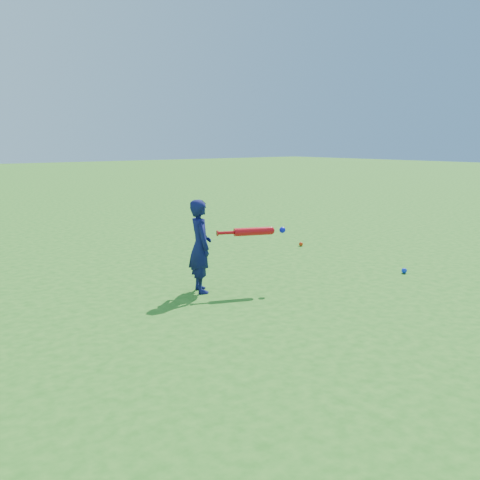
# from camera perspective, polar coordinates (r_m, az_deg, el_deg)

# --- Properties ---
(ground) EXTENTS (80.00, 80.00, 0.00)m
(ground) POSITION_cam_1_polar(r_m,az_deg,el_deg) (7.19, -0.94, -4.09)
(ground) COLOR #266F1A
(ground) RESTS_ON ground
(child) EXTENTS (0.39, 0.48, 1.13)m
(child) POSITION_cam_1_polar(r_m,az_deg,el_deg) (6.46, -4.26, -0.66)
(child) COLOR #10134B
(child) RESTS_ON ground
(ground_ball_red) EXTENTS (0.07, 0.07, 0.07)m
(ground_ball_red) POSITION_cam_1_polar(r_m,az_deg,el_deg) (9.41, 6.51, -0.43)
(ground_ball_red) COLOR red
(ground_ball_red) RESTS_ON ground
(ground_ball_blue) EXTENTS (0.08, 0.08, 0.08)m
(ground_ball_blue) POSITION_cam_1_polar(r_m,az_deg,el_deg) (7.78, 17.11, -3.15)
(ground_ball_blue) COLOR #0D2DE2
(ground_ball_blue) RESTS_ON ground
(bat_swing) EXTENTS (0.83, 0.39, 0.10)m
(bat_swing) POSITION_cam_1_polar(r_m,az_deg,el_deg) (6.55, 1.69, 0.93)
(bat_swing) COLOR red
(bat_swing) RESTS_ON ground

